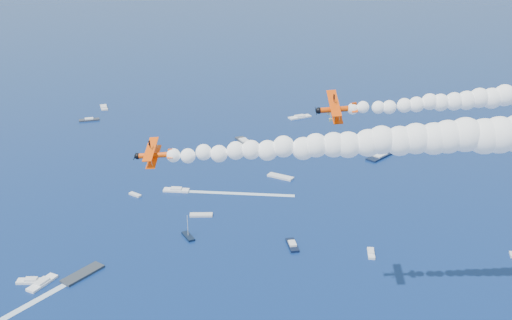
# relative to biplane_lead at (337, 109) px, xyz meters

# --- Properties ---
(biplane_lead) EXTENTS (10.13, 12.08, 8.91)m
(biplane_lead) POSITION_rel_biplane_lead_xyz_m (0.00, 0.00, 0.00)
(biplane_lead) COLOR #EA4104
(biplane_trail) EXTENTS (7.62, 8.80, 6.21)m
(biplane_trail) POSITION_rel_biplane_lead_xyz_m (-28.58, -31.13, 0.30)
(biplane_trail) COLOR #FF4A05
(smoke_trail_lead) EXTENTS (64.41, 25.89, 11.10)m
(smoke_trail_lead) POSITION_rel_biplane_lead_xyz_m (31.16, 5.23, 2.42)
(smoke_trail_lead) COLOR white
(smoke_trail_trail) EXTENTS (64.16, 20.51, 11.10)m
(smoke_trail_trail) POSITION_rel_biplane_lead_xyz_m (2.79, -27.36, 2.72)
(smoke_trail_trail) COLOR white
(spectator_boats) EXTENTS (237.16, 178.25, 0.70)m
(spectator_boats) POSITION_rel_biplane_lead_xyz_m (-8.97, 76.84, -54.52)
(spectator_boats) COLOR white
(spectator_boats) RESTS_ON ground
(boat_wakes) EXTENTS (154.41, 120.20, 0.04)m
(boat_wakes) POSITION_rel_biplane_lead_xyz_m (-17.29, 11.75, -54.84)
(boat_wakes) COLOR white
(boat_wakes) RESTS_ON ground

